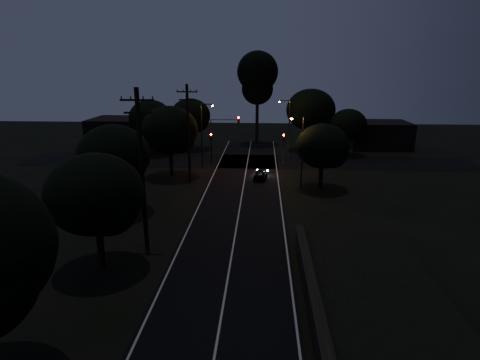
{
  "coord_description": "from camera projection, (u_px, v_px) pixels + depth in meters",
  "views": [
    {
      "loc": [
        1.96,
        -10.27,
        12.23
      ],
      "look_at": [
        0.0,
        24.0,
        2.5
      ],
      "focal_mm": 30.0,
      "sensor_mm": 36.0,
      "label": 1
    }
  ],
  "objects": [
    {
      "name": "tree_far_w",
      "position": [
        152.0,
        119.0,
        56.75
      ],
      "size": [
        6.09,
        6.09,
        7.77
      ],
      "color": "black",
      "rests_on": "ground"
    },
    {
      "name": "tree_far_ne",
      "position": [
        313.0,
        111.0,
        59.07
      ],
      "size": [
        7.23,
        7.23,
        9.15
      ],
      "color": "black",
      "rests_on": "ground"
    },
    {
      "name": "car",
      "position": [
        261.0,
        174.0,
        45.15
      ],
      "size": [
        1.75,
        3.48,
        1.14
      ],
      "primitive_type": "imported",
      "rotation": [
        0.0,
        0.0,
        3.02
      ],
      "color": "black",
      "rests_on": "ground"
    },
    {
      "name": "tree_far_e",
      "position": [
        350.0,
        125.0,
        56.42
      ],
      "size": [
        5.16,
        5.16,
        6.55
      ],
      "color": "black",
      "rests_on": "ground"
    },
    {
      "name": "signal_right",
      "position": [
        283.0,
        144.0,
        50.69
      ],
      "size": [
        0.28,
        0.35,
        4.1
      ],
      "color": "black",
      "rests_on": "ground"
    },
    {
      "name": "signal_left",
      "position": [
        211.0,
        143.0,
        51.2
      ],
      "size": [
        0.28,
        0.35,
        4.1
      ],
      "color": "black",
      "rests_on": "ground"
    },
    {
      "name": "streetlight_a",
      "position": [
        203.0,
        131.0,
        48.84
      ],
      "size": [
        1.66,
        0.26,
        8.0
      ],
      "color": "black",
      "rests_on": "ground"
    },
    {
      "name": "tree_left_d",
      "position": [
        171.0,
        132.0,
        44.87
      ],
      "size": [
        6.35,
        6.35,
        8.06
      ],
      "color": "black",
      "rests_on": "ground"
    },
    {
      "name": "building_left",
      "position": [
        125.0,
        132.0,
        63.75
      ],
      "size": [
        10.0,
        8.0,
        4.4
      ],
      "primitive_type": "cube",
      "color": "black",
      "rests_on": "ground"
    },
    {
      "name": "signal_mast",
      "position": [
        224.0,
        131.0,
        50.7
      ],
      "size": [
        3.7,
        0.35,
        6.25
      ],
      "color": "black",
      "rests_on": "ground"
    },
    {
      "name": "utility_pole_far",
      "position": [
        188.0,
        132.0,
        42.88
      ],
      "size": [
        2.2,
        0.3,
        10.5
      ],
      "color": "black",
      "rests_on": "ground"
    },
    {
      "name": "building_right",
      "position": [
        378.0,
        135.0,
        62.57
      ],
      "size": [
        9.0,
        7.0,
        4.0
      ],
      "primitive_type": "cube",
      "color": "black",
      "rests_on": "ground"
    },
    {
      "name": "streetlight_b",
      "position": [
        288.0,
        125.0,
        54.01
      ],
      "size": [
        1.66,
        0.26,
        8.0
      ],
      "color": "black",
      "rests_on": "ground"
    },
    {
      "name": "streetlight_c",
      "position": [
        301.0,
        147.0,
        40.62
      ],
      "size": [
        1.46,
        0.26,
        7.5
      ],
      "color": "black",
      "rests_on": "ground"
    },
    {
      "name": "tree_left_c",
      "position": [
        116.0,
        157.0,
        33.54
      ],
      "size": [
        6.06,
        6.06,
        7.65
      ],
      "color": "black",
      "rests_on": "ground"
    },
    {
      "name": "road_surface",
      "position": [
        244.0,
        184.0,
        43.2
      ],
      "size": [
        60.0,
        70.0,
        0.03
      ],
      "color": "black",
      "rests_on": "ground"
    },
    {
      "name": "tree_far_nw",
      "position": [
        192.0,
        117.0,
        60.34
      ],
      "size": [
        6.06,
        6.06,
        7.67
      ],
      "color": "black",
      "rests_on": "ground"
    },
    {
      "name": "tree_left_b",
      "position": [
        98.0,
        197.0,
        23.85
      ],
      "size": [
        5.8,
        5.8,
        7.37
      ],
      "color": "black",
      "rests_on": "ground"
    },
    {
      "name": "tall_pine",
      "position": [
        258.0,
        77.0,
        63.19
      ],
      "size": [
        6.46,
        6.46,
        14.68
      ],
      "color": "black",
      "rests_on": "ground"
    },
    {
      "name": "utility_pole_mid",
      "position": [
        142.0,
        169.0,
        26.48
      ],
      "size": [
        2.2,
        0.3,
        11.0
      ],
      "color": "black",
      "rests_on": "ground"
    },
    {
      "name": "tree_right_a",
      "position": [
        324.0,
        147.0,
        40.37
      ],
      "size": [
        5.33,
        5.33,
        6.77
      ],
      "color": "black",
      "rests_on": "ground"
    }
  ]
}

